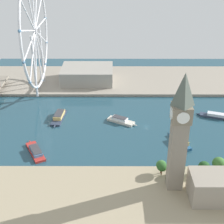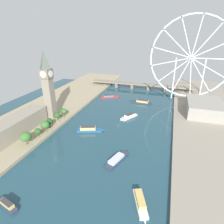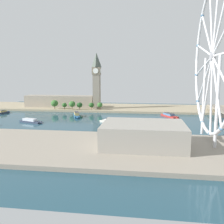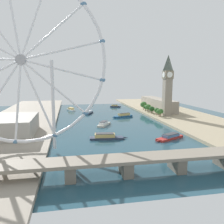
{
  "view_description": "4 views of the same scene",
  "coord_description": "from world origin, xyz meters",
  "px_view_note": "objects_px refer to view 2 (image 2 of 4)",
  "views": [
    {
      "loc": [
        -271.16,
        31.66,
        158.67
      ],
      "look_at": [
        12.07,
        32.6,
        8.95
      ],
      "focal_mm": 53.59,
      "sensor_mm": 36.0,
      "label": 1
    },
    {
      "loc": [
        55.25,
        -201.14,
        107.94
      ],
      "look_at": [
        -10.59,
        7.36,
        12.83
      ],
      "focal_mm": 30.1,
      "sensor_mm": 36.0,
      "label": 2
    },
    {
      "loc": [
        285.6,
        63.74,
        56.2
      ],
      "look_at": [
        -21.48,
        21.75,
        8.31
      ],
      "focal_mm": 39.62,
      "sensor_mm": 36.0,
      "label": 3
    },
    {
      "loc": [
        48.42,
        289.71,
        57.51
      ],
      "look_at": [
        -6.29,
        0.32,
        12.31
      ],
      "focal_mm": 36.6,
      "sensor_mm": 36.0,
      "label": 4
    }
  ],
  "objects_px": {
    "ferris_wheel": "(191,58)",
    "river_bridge": "(141,85)",
    "tour_boat_1": "(140,202)",
    "tour_boat_3": "(142,102)",
    "tour_boat_0": "(89,129)",
    "tour_boat_2": "(117,159)",
    "clock_tower": "(48,85)",
    "tour_boat_6": "(129,116)",
    "tour_boat_4": "(6,204)",
    "tour_boat_5": "(109,96)",
    "parliament_block": "(4,133)",
    "riverside_hall": "(205,108)"
  },
  "relations": [
    {
      "from": "riverside_hall",
      "to": "tour_boat_1",
      "type": "relative_size",
      "value": 2.26
    },
    {
      "from": "tour_boat_2",
      "to": "tour_boat_3",
      "type": "relative_size",
      "value": 0.9
    },
    {
      "from": "riverside_hall",
      "to": "tour_boat_4",
      "type": "bearing_deg",
      "value": -125.63
    },
    {
      "from": "parliament_block",
      "to": "tour_boat_1",
      "type": "xyz_separation_m",
      "value": [
        145.8,
        -33.29,
        -10.01
      ]
    },
    {
      "from": "river_bridge",
      "to": "tour_boat_5",
      "type": "xyz_separation_m",
      "value": [
        -43.59,
        -69.01,
        -6.06
      ]
    },
    {
      "from": "tour_boat_0",
      "to": "ferris_wheel",
      "type": "bearing_deg",
      "value": 32.96
    },
    {
      "from": "ferris_wheel",
      "to": "tour_boat_3",
      "type": "bearing_deg",
      "value": -155.63
    },
    {
      "from": "ferris_wheel",
      "to": "river_bridge",
      "type": "bearing_deg",
      "value": 148.44
    },
    {
      "from": "tour_boat_1",
      "to": "tour_boat_4",
      "type": "distance_m",
      "value": 89.23
    },
    {
      "from": "tour_boat_0",
      "to": "tour_boat_2",
      "type": "xyz_separation_m",
      "value": [
        45.93,
        -42.31,
        -0.61
      ]
    },
    {
      "from": "tour_boat_2",
      "to": "river_bridge",
      "type": "bearing_deg",
      "value": 23.3
    },
    {
      "from": "tour_boat_0",
      "to": "tour_boat_5",
      "type": "relative_size",
      "value": 0.96
    },
    {
      "from": "ferris_wheel",
      "to": "tour_boat_2",
      "type": "distance_m",
      "value": 205.06
    },
    {
      "from": "tour_boat_1",
      "to": "tour_boat_3",
      "type": "bearing_deg",
      "value": 166.97
    },
    {
      "from": "parliament_block",
      "to": "tour_boat_3",
      "type": "distance_m",
      "value": 197.19
    },
    {
      "from": "river_bridge",
      "to": "tour_boat_2",
      "type": "relative_size",
      "value": 6.13
    },
    {
      "from": "tour_boat_3",
      "to": "tour_boat_6",
      "type": "bearing_deg",
      "value": 88.93
    },
    {
      "from": "clock_tower",
      "to": "tour_boat_0",
      "type": "height_order",
      "value": "clock_tower"
    },
    {
      "from": "ferris_wheel",
      "to": "river_bridge",
      "type": "xyz_separation_m",
      "value": [
        -81.4,
        50.01,
        -61.16
      ]
    },
    {
      "from": "riverside_hall",
      "to": "tour_boat_1",
      "type": "distance_m",
      "value": 181.08
    },
    {
      "from": "tour_boat_3",
      "to": "tour_boat_5",
      "type": "distance_m",
      "value": 59.98
    },
    {
      "from": "parliament_block",
      "to": "tour_boat_6",
      "type": "distance_m",
      "value": 147.02
    },
    {
      "from": "river_bridge",
      "to": "tour_boat_0",
      "type": "relative_size",
      "value": 6.16
    },
    {
      "from": "tour_boat_3",
      "to": "tour_boat_4",
      "type": "distance_m",
      "value": 227.99
    },
    {
      "from": "ferris_wheel",
      "to": "tour_boat_0",
      "type": "xyz_separation_m",
      "value": [
        -109.12,
        -140.81,
        -66.64
      ]
    },
    {
      "from": "clock_tower",
      "to": "tour_boat_3",
      "type": "relative_size",
      "value": 2.31
    },
    {
      "from": "ferris_wheel",
      "to": "tour_boat_4",
      "type": "height_order",
      "value": "ferris_wheel"
    },
    {
      "from": "riverside_hall",
      "to": "tour_boat_1",
      "type": "bearing_deg",
      "value": -108.89
    },
    {
      "from": "tour_boat_4",
      "to": "tour_boat_5",
      "type": "relative_size",
      "value": 0.65
    },
    {
      "from": "river_bridge",
      "to": "tour_boat_1",
      "type": "xyz_separation_m",
      "value": [
        45.95,
        -272.9,
        -5.75
      ]
    },
    {
      "from": "parliament_block",
      "to": "ferris_wheel",
      "type": "relative_size",
      "value": 0.87
    },
    {
      "from": "tour_boat_0",
      "to": "tour_boat_1",
      "type": "xyz_separation_m",
      "value": [
        73.67,
        -82.08,
        -0.28
      ]
    },
    {
      "from": "riverside_hall",
      "to": "tour_boat_0",
      "type": "height_order",
      "value": "riverside_hall"
    },
    {
      "from": "tour_boat_4",
      "to": "tour_boat_6",
      "type": "height_order",
      "value": "tour_boat_6"
    },
    {
      "from": "clock_tower",
      "to": "tour_boat_6",
      "type": "xyz_separation_m",
      "value": [
        95.53,
        35.21,
        -44.94
      ]
    },
    {
      "from": "tour_boat_2",
      "to": "tour_boat_3",
      "type": "xyz_separation_m",
      "value": [
        -2.82,
        153.22,
        0.36
      ]
    },
    {
      "from": "tour_boat_0",
      "to": "parliament_block",
      "type": "bearing_deg",
      "value": -165.19
    },
    {
      "from": "tour_boat_2",
      "to": "tour_boat_3",
      "type": "distance_m",
      "value": 153.25
    },
    {
      "from": "riverside_hall",
      "to": "river_bridge",
      "type": "distance_m",
      "value": 145.91
    },
    {
      "from": "tour_boat_1",
      "to": "tour_boat_2",
      "type": "bearing_deg",
      "value": -167.13
    },
    {
      "from": "riverside_hall",
      "to": "river_bridge",
      "type": "bearing_deg",
      "value": 135.75
    },
    {
      "from": "ferris_wheel",
      "to": "tour_boat_1",
      "type": "height_order",
      "value": "ferris_wheel"
    },
    {
      "from": "riverside_hall",
      "to": "tour_boat_5",
      "type": "height_order",
      "value": "riverside_hall"
    },
    {
      "from": "river_bridge",
      "to": "tour_boat_6",
      "type": "relative_size",
      "value": 6.83
    },
    {
      "from": "river_bridge",
      "to": "tour_boat_2",
      "type": "bearing_deg",
      "value": -85.53
    },
    {
      "from": "tour_boat_3",
      "to": "tour_boat_5",
      "type": "height_order",
      "value": "tour_boat_3"
    },
    {
      "from": "parliament_block",
      "to": "tour_boat_4",
      "type": "xyz_separation_m",
      "value": [
        61.24,
        -61.79,
        -10.18
      ]
    },
    {
      "from": "river_bridge",
      "to": "tour_boat_0",
      "type": "xyz_separation_m",
      "value": [
        -27.72,
        -190.82,
        -5.48
      ]
    },
    {
      "from": "riverside_hall",
      "to": "tour_boat_0",
      "type": "distance_m",
      "value": 159.64
    },
    {
      "from": "ferris_wheel",
      "to": "tour_boat_1",
      "type": "xyz_separation_m",
      "value": [
        -35.45,
        -222.89,
        -66.91
      ]
    }
  ]
}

